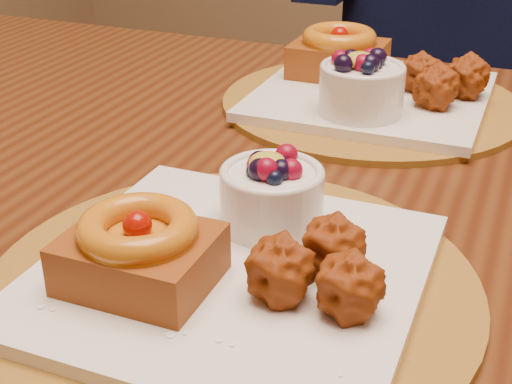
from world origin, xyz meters
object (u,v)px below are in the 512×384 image
(place_setting_far, at_px, (369,85))
(chair_far, at_px, (435,130))
(place_setting_near, at_px, (231,258))
(dining_table, at_px, (316,239))

(place_setting_far, distance_m, chair_far, 0.71)
(place_setting_near, height_order, place_setting_far, place_setting_far)
(place_setting_near, height_order, chair_far, chair_far)
(dining_table, bearing_deg, place_setting_near, -90.66)
(place_setting_near, xyz_separation_m, place_setting_far, (-0.00, 0.43, 0.01))
(place_setting_near, distance_m, place_setting_far, 0.43)
(chair_far, bearing_deg, dining_table, -68.42)
(place_setting_far, xyz_separation_m, chair_far, (0.01, 0.65, -0.30))
(dining_table, xyz_separation_m, place_setting_near, (-0.00, -0.22, 0.10))
(chair_far, bearing_deg, place_setting_far, -68.82)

